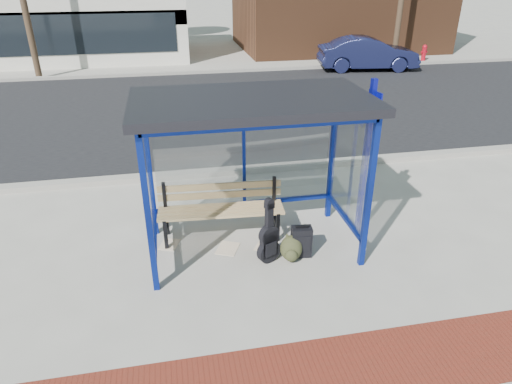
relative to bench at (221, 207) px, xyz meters
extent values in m
plane|color=#B2ADA0|center=(0.43, -0.47, -0.53)|extent=(120.00, 120.00, 0.00)
cube|color=maroon|center=(0.43, -3.07, -0.53)|extent=(60.00, 1.00, 0.01)
cube|color=gray|center=(0.43, 2.43, -0.47)|extent=(60.00, 0.25, 0.12)
cube|color=black|center=(0.43, 7.53, -0.53)|extent=(60.00, 10.00, 0.00)
cube|color=gray|center=(0.43, 12.63, -0.47)|extent=(60.00, 0.25, 0.12)
cube|color=#B2ADA0|center=(0.43, 14.53, -0.53)|extent=(60.00, 4.00, 0.01)
cube|color=navy|center=(-1.07, -1.22, 0.62)|extent=(0.08, 0.08, 2.30)
cube|color=navy|center=(1.93, -1.22, 0.62)|extent=(0.08, 0.08, 2.30)
cube|color=navy|center=(-1.07, 0.28, 0.62)|extent=(0.08, 0.08, 2.30)
cube|color=navy|center=(1.93, 0.28, 0.62)|extent=(0.08, 0.08, 2.30)
cube|color=navy|center=(0.43, 0.28, 1.73)|extent=(3.00, 0.08, 0.08)
cube|color=navy|center=(0.43, -1.22, 1.73)|extent=(3.00, 0.08, 0.08)
cube|color=navy|center=(-1.07, -0.47, 1.73)|extent=(0.08, 1.50, 0.08)
cube|color=navy|center=(1.93, -0.47, 1.73)|extent=(0.08, 1.50, 0.08)
cube|color=navy|center=(0.43, 0.28, -0.13)|extent=(3.00, 0.08, 0.06)
cube|color=navy|center=(-1.07, -0.47, -0.13)|extent=(0.08, 1.50, 0.06)
cube|color=navy|center=(1.93, -0.47, -0.13)|extent=(0.08, 1.50, 0.06)
cube|color=navy|center=(0.43, 0.28, 0.82)|extent=(0.05, 0.05, 1.90)
cube|color=silver|center=(0.43, 0.28, 0.78)|extent=(2.84, 0.01, 1.82)
cube|color=silver|center=(-1.07, -0.47, 0.78)|extent=(0.02, 1.34, 1.82)
cube|color=silver|center=(1.93, -0.47, 0.78)|extent=(0.02, 1.34, 1.82)
cube|color=black|center=(0.43, -0.47, 1.83)|extent=(3.30, 1.80, 0.12)
cube|color=black|center=(-0.91, -0.22, -0.28)|extent=(0.06, 0.06, 0.50)
cube|color=black|center=(-0.88, 0.21, -0.06)|extent=(0.06, 0.06, 0.94)
cube|color=black|center=(-0.89, -0.01, -0.28)|extent=(0.09, 0.45, 0.06)
cube|color=black|center=(0.87, -0.35, -0.28)|extent=(0.06, 0.06, 0.50)
cube|color=black|center=(0.90, 0.09, -0.06)|extent=(0.06, 0.06, 0.94)
cube|color=black|center=(0.88, -0.13, -0.28)|extent=(0.09, 0.45, 0.06)
cube|color=tan|center=(-0.02, -0.25, -0.03)|extent=(2.00, 0.24, 0.04)
cube|color=tan|center=(-0.01, -0.13, -0.03)|extent=(2.00, 0.24, 0.04)
cube|color=tan|center=(0.00, -0.01, -0.03)|extent=(2.00, 0.24, 0.04)
cube|color=tan|center=(0.01, 0.11, -0.03)|extent=(2.00, 0.24, 0.04)
cube|color=tan|center=(0.01, 0.16, 0.13)|extent=(2.00, 0.17, 0.11)
cube|color=tan|center=(0.01, 0.16, 0.29)|extent=(2.00, 0.17, 0.11)
cylinder|color=black|center=(0.60, -0.89, -0.35)|extent=(0.38, 0.24, 0.37)
cylinder|color=black|center=(0.60, -0.89, -0.06)|extent=(0.32, 0.22, 0.31)
cube|color=black|center=(0.60, -0.89, -0.21)|extent=(0.28, 0.20, 0.44)
cube|color=black|center=(0.60, -0.89, 0.24)|extent=(0.12, 0.12, 0.44)
cube|color=black|center=(0.60, -0.89, 0.43)|extent=(0.16, 0.13, 0.09)
cube|color=black|center=(1.12, -0.82, -0.28)|extent=(0.33, 0.22, 0.48)
cylinder|color=black|center=(1.00, -0.81, -0.51)|extent=(0.06, 0.18, 0.04)
cylinder|color=black|center=(1.23, -0.84, -0.51)|extent=(0.06, 0.18, 0.04)
cube|color=black|center=(1.12, -0.82, -0.02)|extent=(0.20, 0.06, 0.04)
cube|color=black|center=(1.11, -0.92, -0.27)|extent=(0.25, 0.04, 0.26)
ellipsoid|color=#2F321C|center=(0.94, -0.89, -0.34)|extent=(0.38, 0.31, 0.39)
ellipsoid|color=#2F321C|center=(0.91, -1.01, -0.39)|extent=(0.22, 0.17, 0.20)
cube|color=#2F321C|center=(0.95, -0.87, -0.15)|extent=(0.12, 0.07, 0.03)
cube|color=#0E139C|center=(2.23, -0.36, 0.75)|extent=(0.09, 0.09, 2.57)
cube|color=#0E139C|center=(2.28, -0.35, 1.61)|extent=(0.08, 0.32, 0.48)
cube|color=white|center=(-0.87, -0.13, -0.53)|extent=(0.37, 0.42, 0.01)
cube|color=white|center=(0.04, -0.42, -0.53)|extent=(0.45, 0.49, 0.01)
cube|color=white|center=(0.63, -0.52, -0.53)|extent=(0.42, 0.40, 0.01)
imported|color=#171C42|center=(7.73, 11.96, 0.14)|extent=(4.24, 1.97, 1.35)
cylinder|color=#AF0C1A|center=(11.13, 13.34, -0.24)|extent=(0.20, 0.20, 0.59)
sphere|color=#AF0C1A|center=(11.13, 13.34, 0.09)|extent=(0.22, 0.22, 0.22)
cylinder|color=#AF0C1A|center=(11.13, 13.34, -0.14)|extent=(0.33, 0.17, 0.10)
camera|label=1|loc=(-0.70, -6.44, 3.49)|focal=32.00mm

